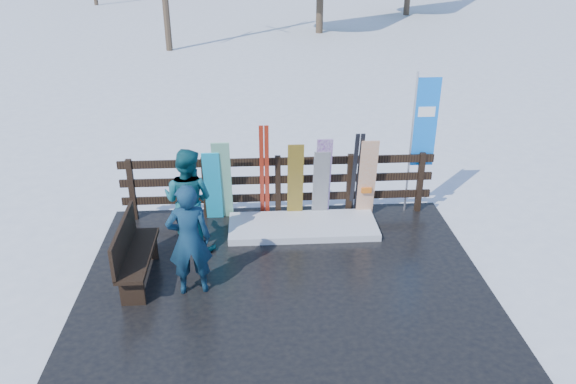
{
  "coord_description": "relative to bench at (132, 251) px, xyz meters",
  "views": [
    {
      "loc": [
        -0.39,
        -6.97,
        4.89
      ],
      "look_at": [
        0.11,
        1.0,
        1.1
      ],
      "focal_mm": 35.0,
      "sensor_mm": 36.0,
      "label": 1
    }
  ],
  "objects": [
    {
      "name": "ski_pair_a",
      "position": [
        1.98,
        1.85,
        0.4
      ],
      "size": [
        0.16,
        0.35,
        1.83
      ],
      "color": "#A62614",
      "rests_on": "deck"
    },
    {
      "name": "ground",
      "position": [
        2.23,
        -0.2,
        -0.6
      ],
      "size": [
        700.0,
        700.0,
        0.0
      ],
      "primitive_type": "plane",
      "color": "white",
      "rests_on": "ground"
    },
    {
      "name": "snowboard_5",
      "position": [
        3.79,
        1.78,
        0.24
      ],
      "size": [
        0.31,
        0.23,
        1.52
      ],
      "primitive_type": "cube",
      "rotation": [
        0.14,
        0.0,
        0.0
      ],
      "color": "silver",
      "rests_on": "deck"
    },
    {
      "name": "fence",
      "position": [
        2.23,
        2.0,
        0.14
      ],
      "size": [
        5.6,
        0.1,
        1.15
      ],
      "color": "black",
      "rests_on": "deck"
    },
    {
      "name": "snowboard_1",
      "position": [
        1.25,
        1.78,
        0.28
      ],
      "size": [
        0.31,
        0.45,
        1.59
      ],
      "primitive_type": "cube",
      "rotation": [
        0.26,
        0.0,
        0.0
      ],
      "color": "white",
      "rests_on": "deck"
    },
    {
      "name": "snow_patch",
      "position": [
        2.63,
        1.4,
        -0.46
      ],
      "size": [
        2.57,
        1.0,
        0.12
      ],
      "primitive_type": "cube",
      "color": "white",
      "rests_on": "deck"
    },
    {
      "name": "person_back",
      "position": [
        0.75,
        0.92,
        0.35
      ],
      "size": [
        1.03,
        0.93,
        1.73
      ],
      "primitive_type": "imported",
      "rotation": [
        0.0,
        0.0,
        2.75
      ],
      "color": "#135761",
      "rests_on": "deck"
    },
    {
      "name": "deck",
      "position": [
        2.23,
        -0.2,
        -0.56
      ],
      "size": [
        6.0,
        5.0,
        0.08
      ],
      "primitive_type": "cube",
      "color": "black",
      "rests_on": "ground"
    },
    {
      "name": "rental_flag",
      "position": [
        4.77,
        2.05,
        1.09
      ],
      "size": [
        0.45,
        0.04,
        2.6
      ],
      "color": "silver",
      "rests_on": "deck"
    },
    {
      "name": "ski_pair_b",
      "position": [
        3.62,
        1.85,
        0.31
      ],
      "size": [
        0.17,
        0.34,
        1.65
      ],
      "color": "black",
      "rests_on": "deck"
    },
    {
      "name": "snowboard_2",
      "position": [
        2.52,
        1.78,
        0.23
      ],
      "size": [
        0.28,
        0.27,
        1.49
      ],
      "primitive_type": "cube",
      "rotation": [
        0.17,
        0.0,
        0.0
      ],
      "color": "gold",
      "rests_on": "deck"
    },
    {
      "name": "bench",
      "position": [
        0.0,
        0.0,
        0.0
      ],
      "size": [
        0.41,
        1.5,
        0.97
      ],
      "color": "black",
      "rests_on": "deck"
    },
    {
      "name": "person_front",
      "position": [
        0.88,
        -0.31,
        0.33
      ],
      "size": [
        0.67,
        0.48,
        1.69
      ],
      "primitive_type": "imported",
      "rotation": [
        0.0,
        0.0,
        3.28
      ],
      "color": "navy",
      "rests_on": "deck"
    },
    {
      "name": "snowboard_4",
      "position": [
        2.97,
        1.78,
        0.16
      ],
      "size": [
        0.28,
        0.27,
        1.35
      ],
      "primitive_type": "cube",
      "rotation": [
        0.18,
        0.0,
        0.0
      ],
      "color": "black",
      "rests_on": "deck"
    },
    {
      "name": "snowboard_3",
      "position": [
        3.01,
        1.78,
        0.28
      ],
      "size": [
        0.27,
        0.35,
        1.59
      ],
      "primitive_type": "cube",
      "rotation": [
        0.2,
        0.0,
        0.0
      ],
      "color": "silver",
      "rests_on": "deck"
    },
    {
      "name": "snowboard_0",
      "position": [
        1.07,
        1.78,
        0.18
      ],
      "size": [
        0.29,
        0.38,
        1.4
      ],
      "primitive_type": "cube",
      "rotation": [
        0.25,
        0.0,
        0.0
      ],
      "color": "#19BCE8",
      "rests_on": "deck"
    }
  ]
}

